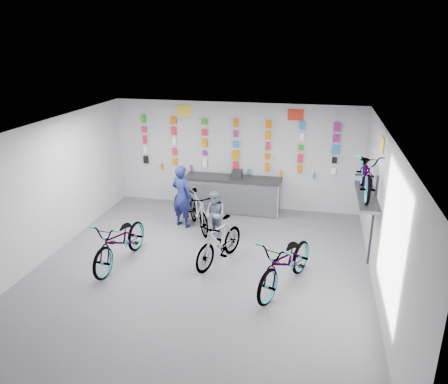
% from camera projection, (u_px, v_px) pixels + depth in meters
% --- Properties ---
extents(floor, '(8.00, 8.00, 0.00)m').
position_uv_depth(floor, '(199.00, 273.00, 9.14)').
color(floor, '#4B4B50').
rests_on(floor, ground).
extents(ceiling, '(8.00, 8.00, 0.00)m').
position_uv_depth(ceiling, '(196.00, 132.00, 8.14)').
color(ceiling, white).
rests_on(ceiling, wall_back).
extents(wall_back, '(7.00, 0.00, 7.00)m').
position_uv_depth(wall_back, '(236.00, 156.00, 12.32)').
color(wall_back, '#BABABC').
rests_on(wall_back, floor).
extents(wall_front, '(7.00, 0.00, 7.00)m').
position_uv_depth(wall_front, '(104.00, 332.00, 4.96)').
color(wall_front, '#BABABC').
rests_on(wall_front, floor).
extents(wall_left, '(0.00, 8.00, 8.00)m').
position_uv_depth(wall_left, '(41.00, 194.00, 9.35)').
color(wall_left, '#BABABC').
rests_on(wall_left, floor).
extents(wall_right, '(0.00, 8.00, 8.00)m').
position_uv_depth(wall_right, '(383.00, 221.00, 7.93)').
color(wall_right, '#BABABC').
rests_on(wall_right, floor).
extents(counter, '(2.70, 0.66, 1.00)m').
position_uv_depth(counter, '(233.00, 195.00, 12.24)').
color(counter, black).
rests_on(counter, floor).
extents(merch_wall, '(5.56, 0.08, 1.56)m').
position_uv_depth(merch_wall, '(239.00, 146.00, 12.13)').
color(merch_wall, black).
rests_on(merch_wall, wall_back).
extents(wall_bracket, '(0.39, 1.90, 2.00)m').
position_uv_depth(wall_bracket, '(368.00, 200.00, 9.08)').
color(wall_bracket, '#333338').
rests_on(wall_bracket, wall_right).
extents(sign_left, '(0.42, 0.02, 0.30)m').
position_uv_depth(sign_left, '(184.00, 111.00, 12.20)').
color(sign_left, yellow).
rests_on(sign_left, wall_back).
extents(sign_right, '(0.42, 0.02, 0.30)m').
position_uv_depth(sign_right, '(296.00, 115.00, 11.57)').
color(sign_right, red).
rests_on(sign_right, wall_back).
extents(sign_side, '(0.02, 0.40, 0.30)m').
position_uv_depth(sign_side, '(382.00, 145.00, 8.66)').
color(sign_side, yellow).
rests_on(sign_side, wall_right).
extents(bike_left, '(0.91, 2.10, 1.07)m').
position_uv_depth(bike_left, '(121.00, 241.00, 9.36)').
color(bike_left, gray).
rests_on(bike_left, floor).
extents(bike_center, '(1.07, 1.75, 1.02)m').
position_uv_depth(bike_center, '(219.00, 241.00, 9.40)').
color(bike_center, gray).
rests_on(bike_center, floor).
extents(bike_right, '(1.47, 2.23, 1.11)m').
position_uv_depth(bike_right, '(286.00, 263.00, 8.43)').
color(bike_right, gray).
rests_on(bike_right, floor).
extents(bike_service, '(1.28, 1.68, 1.01)m').
position_uv_depth(bike_service, '(198.00, 211.00, 11.07)').
color(bike_service, gray).
rests_on(bike_service, floor).
extents(bike_wall, '(0.63, 1.80, 0.95)m').
position_uv_depth(bike_wall, '(367.00, 173.00, 8.90)').
color(bike_wall, gray).
rests_on(bike_wall, wall_bracket).
extents(clerk, '(0.70, 0.58, 1.64)m').
position_uv_depth(clerk, '(182.00, 196.00, 11.17)').
color(clerk, '#171B52').
rests_on(clerk, floor).
extents(customer, '(0.73, 0.70, 1.18)m').
position_uv_depth(customer, '(215.00, 215.00, 10.61)').
color(customer, slate).
rests_on(customer, floor).
extents(spare_wheel, '(0.68, 0.38, 0.67)m').
position_uv_depth(spare_wheel, '(186.00, 201.00, 12.20)').
color(spare_wheel, black).
rests_on(spare_wheel, floor).
extents(register, '(0.29, 0.31, 0.22)m').
position_uv_depth(register, '(237.00, 174.00, 12.01)').
color(register, black).
rests_on(register, counter).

